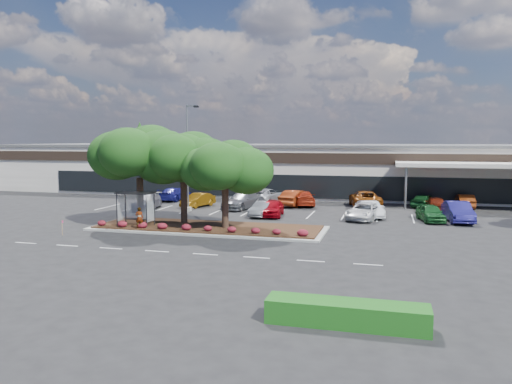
% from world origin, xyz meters
% --- Properties ---
extents(ground, '(160.00, 160.00, 0.00)m').
position_xyz_m(ground, '(0.00, 0.00, 0.00)').
color(ground, black).
rests_on(ground, ground).
extents(retail_store, '(80.40, 25.20, 6.25)m').
position_xyz_m(retail_store, '(0.06, 33.91, 3.15)').
color(retail_store, silver).
rests_on(retail_store, ground).
extents(landscape_island, '(18.00, 6.00, 0.26)m').
position_xyz_m(landscape_island, '(-2.00, 4.00, 0.12)').
color(landscape_island, '#989893').
rests_on(landscape_island, ground).
extents(lane_markings, '(33.12, 20.06, 0.01)m').
position_xyz_m(lane_markings, '(-0.14, 10.42, 0.01)').
color(lane_markings, silver).
rests_on(lane_markings, ground).
extents(shrub_row, '(17.00, 0.80, 0.50)m').
position_xyz_m(shrub_row, '(-2.00, 1.90, 0.51)').
color(shrub_row, maroon).
rests_on(shrub_row, landscape_island).
extents(bus_shelter, '(2.75, 1.55, 2.59)m').
position_xyz_m(bus_shelter, '(-7.50, 2.95, 2.31)').
color(bus_shelter, black).
rests_on(bus_shelter, landscape_island).
extents(island_tree_west, '(7.20, 7.20, 7.89)m').
position_xyz_m(island_tree_west, '(-8.00, 4.50, 4.21)').
color(island_tree_west, '#11380F').
rests_on(island_tree_west, landscape_island).
extents(island_tree_mid, '(6.60, 6.60, 7.32)m').
position_xyz_m(island_tree_mid, '(-4.50, 5.20, 3.92)').
color(island_tree_mid, '#11380F').
rests_on(island_tree_mid, landscape_island).
extents(island_tree_east, '(5.80, 5.80, 6.50)m').
position_xyz_m(island_tree_east, '(-0.50, 3.70, 3.51)').
color(island_tree_east, '#11380F').
rests_on(island_tree_east, landscape_island).
extents(hedge_south_east, '(6.00, 1.30, 0.90)m').
position_xyz_m(hedge_south_east, '(10.00, -13.50, 0.45)').
color(hedge_south_east, '#205316').
rests_on(hedge_south_east, ground).
extents(conifer_north_west, '(4.40, 4.40, 10.00)m').
position_xyz_m(conifer_north_west, '(-30.00, 46.00, 5.00)').
color(conifer_north_west, '#11380F').
rests_on(conifer_north_west, ground).
extents(person_waiting, '(0.67, 0.54, 1.60)m').
position_xyz_m(person_waiting, '(-6.61, 1.70, 1.06)').
color(person_waiting, '#594C47').
rests_on(person_waiting, landscape_island).
extents(light_pole, '(1.43, 0.50, 10.20)m').
position_xyz_m(light_pole, '(-7.17, 12.64, 4.53)').
color(light_pole, '#989893').
rests_on(light_pole, ground).
extents(survey_stake, '(0.08, 0.14, 1.09)m').
position_xyz_m(survey_stake, '(-11.33, -1.00, 0.70)').
color(survey_stake, tan).
rests_on(survey_stake, ground).
extents(car_0, '(3.22, 5.60, 1.53)m').
position_xyz_m(car_0, '(-11.83, 13.03, 0.76)').
color(car_0, slate).
rests_on(car_0, ground).
extents(car_1, '(2.67, 4.51, 1.40)m').
position_xyz_m(car_1, '(-7.55, 15.87, 0.70)').
color(car_1, '#623D08').
rests_on(car_1, ground).
extents(car_2, '(3.62, 5.95, 1.61)m').
position_xyz_m(car_2, '(-2.78, 15.76, 0.81)').
color(car_2, '#515359').
rests_on(car_2, ground).
extents(car_3, '(1.94, 4.23, 1.34)m').
position_xyz_m(car_3, '(0.48, 11.46, 0.67)').
color(car_3, slate).
rests_on(car_3, ground).
extents(car_4, '(2.20, 4.60, 1.52)m').
position_xyz_m(car_4, '(1.30, 11.67, 0.76)').
color(car_4, '#98040F').
rests_on(car_4, ground).
extents(car_5, '(3.67, 5.61, 1.44)m').
position_xyz_m(car_5, '(9.44, 11.93, 0.72)').
color(car_5, silver).
rests_on(car_5, ground).
extents(car_6, '(2.88, 4.59, 1.43)m').
position_xyz_m(car_6, '(9.80, 13.33, 0.71)').
color(car_6, silver).
rests_on(car_6, ground).
extents(car_7, '(2.53, 4.51, 1.45)m').
position_xyz_m(car_7, '(14.85, 12.37, 0.73)').
color(car_7, '#195423').
rests_on(car_7, ground).
extents(car_8, '(2.28, 5.30, 1.70)m').
position_xyz_m(car_8, '(17.07, 12.79, 0.85)').
color(car_8, navy).
rests_on(car_8, ground).
extents(car_9, '(2.60, 5.25, 1.47)m').
position_xyz_m(car_9, '(-12.04, 20.37, 0.73)').
color(car_9, navy).
rests_on(car_9, ground).
extents(car_11, '(3.73, 6.35, 1.66)m').
position_xyz_m(car_11, '(-1.43, 20.18, 0.83)').
color(car_11, '#989AA2').
rests_on(car_11, ground).
extents(car_12, '(2.91, 5.31, 1.66)m').
position_xyz_m(car_12, '(2.03, 19.19, 0.83)').
color(car_12, maroon).
rests_on(car_12, ground).
extents(car_13, '(3.54, 5.73, 1.55)m').
position_xyz_m(car_13, '(2.71, 19.68, 0.77)').
color(car_13, maroon).
rests_on(car_13, ground).
extents(car_14, '(3.86, 6.54, 1.71)m').
position_xyz_m(car_14, '(9.09, 19.96, 0.85)').
color(car_14, brown).
rests_on(car_14, ground).
extents(car_15, '(3.29, 4.52, 1.43)m').
position_xyz_m(car_15, '(14.95, 21.46, 0.72)').
color(car_15, '#13441E').
rests_on(car_15, ground).
extents(car_16, '(1.90, 4.35, 1.46)m').
position_xyz_m(car_16, '(15.76, 18.68, 0.73)').
color(car_16, maroon).
rests_on(car_16, ground).
extents(car_17, '(1.53, 4.31, 1.42)m').
position_xyz_m(car_17, '(18.85, 22.02, 0.71)').
color(car_17, maroon).
rests_on(car_17, ground).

